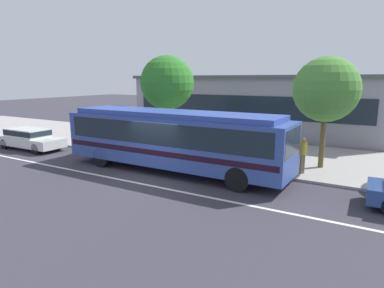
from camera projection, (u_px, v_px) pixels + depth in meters
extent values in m
plane|color=#37343E|center=(151.00, 179.00, 14.79)|extent=(120.00, 120.00, 0.00)
cube|color=#9E9896|center=(219.00, 150.00, 20.60)|extent=(60.00, 8.00, 0.12)
cube|color=silver|center=(140.00, 183.00, 14.12)|extent=(56.00, 0.16, 0.01)
cube|color=#314A96|center=(173.00, 140.00, 15.71)|extent=(11.22, 2.61, 2.22)
cube|color=#31479C|center=(172.00, 114.00, 15.47)|extent=(10.32, 2.30, 0.24)
cube|color=#19232D|center=(173.00, 130.00, 15.62)|extent=(10.55, 2.63, 0.98)
cube|color=black|center=(173.00, 148.00, 15.79)|extent=(11.00, 2.63, 0.24)
cube|color=#19232D|center=(292.00, 142.00, 12.83)|extent=(0.14, 2.23, 1.07)
cylinder|color=black|center=(257.00, 166.00, 14.94)|extent=(1.00, 0.29, 1.00)
cylinder|color=black|center=(237.00, 179.00, 13.04)|extent=(1.00, 0.29, 1.00)
cylinder|color=black|center=(131.00, 149.00, 18.66)|extent=(1.00, 0.29, 1.00)
cylinder|color=black|center=(101.00, 157.00, 16.76)|extent=(1.00, 0.29, 1.00)
cube|color=silver|center=(31.00, 141.00, 20.92)|extent=(4.75, 1.78, 0.55)
cube|color=silver|center=(28.00, 133.00, 20.93)|extent=(2.66, 1.55, 0.50)
cube|color=#19232D|center=(27.00, 132.00, 20.93)|extent=(2.71, 1.57, 0.32)
cylinder|color=black|center=(58.00, 145.00, 20.84)|extent=(0.64, 0.23, 0.64)
cylinder|color=black|center=(36.00, 149.00, 19.56)|extent=(0.64, 0.23, 0.64)
cylinder|color=black|center=(26.00, 140.00, 22.36)|extent=(0.64, 0.23, 0.64)
cylinder|color=black|center=(5.00, 144.00, 21.07)|extent=(0.64, 0.23, 0.64)
cylinder|color=#313735|center=(291.00, 162.00, 15.53)|extent=(0.14, 0.14, 0.90)
cylinder|color=#313735|center=(292.00, 161.00, 15.66)|extent=(0.14, 0.14, 0.90)
cylinder|color=gold|center=(293.00, 145.00, 15.45)|extent=(0.36, 0.36, 0.62)
sphere|color=tan|center=(293.00, 136.00, 15.37)|extent=(0.22, 0.22, 0.22)
cylinder|color=#776A4F|center=(301.00, 164.00, 15.07)|extent=(0.14, 0.14, 0.88)
cylinder|color=#776A4F|center=(303.00, 164.00, 15.16)|extent=(0.14, 0.14, 0.88)
cylinder|color=gold|center=(303.00, 148.00, 14.97)|extent=(0.45, 0.45, 0.58)
sphere|color=tan|center=(304.00, 140.00, 14.89)|extent=(0.22, 0.22, 0.22)
cylinder|color=brown|center=(168.00, 125.00, 20.37)|extent=(0.28, 0.28, 2.89)
sphere|color=#2C7424|center=(167.00, 83.00, 19.88)|extent=(3.21, 3.21, 3.21)
cylinder|color=brown|center=(322.00, 140.00, 16.03)|extent=(0.25, 0.25, 2.69)
sphere|color=#498535|center=(326.00, 89.00, 15.56)|extent=(3.05, 3.05, 3.05)
cube|color=gray|center=(256.00, 106.00, 26.93)|extent=(18.96, 7.06, 4.38)
cube|color=#19232D|center=(240.00, 107.00, 23.88)|extent=(17.44, 0.04, 1.58)
cube|color=#494D49|center=(257.00, 77.00, 26.48)|extent=(19.36, 7.46, 0.24)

